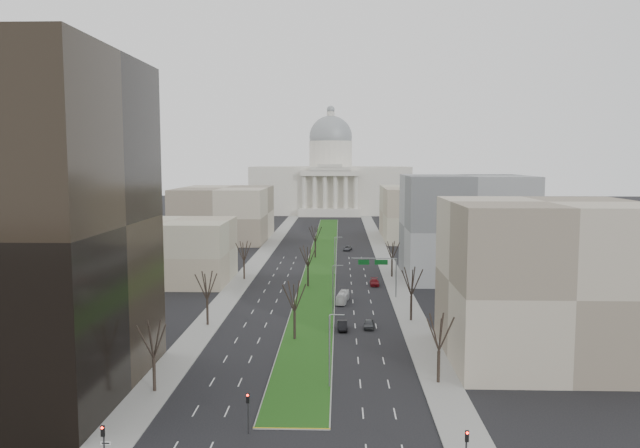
% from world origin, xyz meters
% --- Properties ---
extents(ground, '(600.00, 600.00, 0.00)m').
position_xyz_m(ground, '(0.00, 120.00, 0.00)').
color(ground, black).
rests_on(ground, ground).
extents(median, '(8.00, 222.03, 0.20)m').
position_xyz_m(median, '(0.00, 118.99, 0.10)').
color(median, '#999993').
rests_on(median, ground).
extents(sidewalk_left, '(5.00, 330.00, 0.15)m').
position_xyz_m(sidewalk_left, '(-17.50, 95.00, 0.07)').
color(sidewalk_left, gray).
rests_on(sidewalk_left, ground).
extents(sidewalk_right, '(5.00, 330.00, 0.15)m').
position_xyz_m(sidewalk_right, '(17.50, 95.00, 0.07)').
color(sidewalk_right, gray).
rests_on(sidewalk_right, ground).
extents(capitol, '(80.00, 46.00, 55.00)m').
position_xyz_m(capitol, '(0.00, 269.59, 16.31)').
color(capitol, beige).
rests_on(capitol, ground).
extents(building_beige_left, '(26.00, 22.00, 14.00)m').
position_xyz_m(building_beige_left, '(-33.00, 85.00, 7.00)').
color(building_beige_left, tan).
rests_on(building_beige_left, ground).
extents(building_tan_right, '(26.00, 24.00, 22.00)m').
position_xyz_m(building_tan_right, '(33.00, 32.00, 11.00)').
color(building_tan_right, gray).
rests_on(building_tan_right, ground).
extents(building_grey_right, '(28.00, 26.00, 24.00)m').
position_xyz_m(building_grey_right, '(34.00, 92.00, 12.00)').
color(building_grey_right, slate).
rests_on(building_grey_right, ground).
extents(building_far_left, '(30.00, 40.00, 18.00)m').
position_xyz_m(building_far_left, '(-35.00, 160.00, 9.00)').
color(building_far_left, gray).
rests_on(building_far_left, ground).
extents(building_far_right, '(30.00, 40.00, 18.00)m').
position_xyz_m(building_far_right, '(35.00, 165.00, 9.00)').
color(building_far_right, tan).
rests_on(building_far_right, ground).
extents(tree_left_near, '(5.10, 5.10, 9.18)m').
position_xyz_m(tree_left_near, '(-17.20, 18.00, 6.61)').
color(tree_left_near, black).
rests_on(tree_left_near, ground).
extents(tree_left_mid, '(5.40, 5.40, 9.72)m').
position_xyz_m(tree_left_mid, '(-17.20, 48.00, 7.00)').
color(tree_left_mid, black).
rests_on(tree_left_mid, ground).
extents(tree_left_far, '(5.28, 5.28, 9.50)m').
position_xyz_m(tree_left_far, '(-17.20, 88.00, 6.84)').
color(tree_left_far, black).
rests_on(tree_left_far, ground).
extents(tree_right_near, '(5.16, 5.16, 9.29)m').
position_xyz_m(tree_right_near, '(17.20, 22.00, 6.69)').
color(tree_right_near, black).
rests_on(tree_right_near, ground).
extents(tree_right_mid, '(5.52, 5.52, 9.94)m').
position_xyz_m(tree_right_mid, '(17.20, 52.00, 7.16)').
color(tree_right_mid, black).
rests_on(tree_right_mid, ground).
extents(tree_right_far, '(5.04, 5.04, 9.07)m').
position_xyz_m(tree_right_far, '(17.20, 92.00, 6.53)').
color(tree_right_far, black).
rests_on(tree_right_far, ground).
extents(tree_median_a, '(5.40, 5.40, 9.72)m').
position_xyz_m(tree_median_a, '(-2.00, 40.00, 7.00)').
color(tree_median_a, black).
rests_on(tree_median_a, ground).
extents(tree_median_b, '(5.40, 5.40, 9.72)m').
position_xyz_m(tree_median_b, '(-2.00, 80.00, 7.00)').
color(tree_median_b, black).
rests_on(tree_median_b, ground).
extents(tree_median_c, '(5.40, 5.40, 9.72)m').
position_xyz_m(tree_median_c, '(-2.00, 120.00, 7.00)').
color(tree_median_c, black).
rests_on(tree_median_c, ground).
extents(streetlamp_median_a, '(1.90, 0.20, 9.16)m').
position_xyz_m(streetlamp_median_a, '(3.76, 20.00, 4.81)').
color(streetlamp_median_a, gray).
rests_on(streetlamp_median_a, ground).
extents(streetlamp_median_b, '(1.90, 0.20, 9.16)m').
position_xyz_m(streetlamp_median_b, '(3.76, 55.00, 4.81)').
color(streetlamp_median_b, gray).
rests_on(streetlamp_median_b, ground).
extents(streetlamp_median_c, '(1.90, 0.20, 9.16)m').
position_xyz_m(streetlamp_median_c, '(3.76, 95.00, 4.81)').
color(streetlamp_median_c, gray).
rests_on(streetlamp_median_c, ground).
extents(traffic_signal_left, '(0.32, 0.41, 4.30)m').
position_xyz_m(traffic_signal_left, '(-16.00, -1.07, 2.79)').
color(traffic_signal_left, '#2D2D30').
rests_on(traffic_signal_left, ground).
extents(traffic_signal_right, '(0.32, 0.41, 4.30)m').
position_xyz_m(traffic_signal_right, '(16.00, -1.07, 2.79)').
color(traffic_signal_right, '#2D2D30').
rests_on(traffic_signal_right, ground).
extents(traffic_signal_median, '(0.32, 0.41, 4.30)m').
position_xyz_m(traffic_signal_median, '(-4.30, 6.93, 2.79)').
color(traffic_signal_median, '#2D2D30').
rests_on(traffic_signal_median, ground).
extents(mast_arm_signs, '(9.12, 0.24, 8.09)m').
position_xyz_m(mast_arm_signs, '(13.49, 70.03, 6.11)').
color(mast_arm_signs, gray).
rests_on(mast_arm_signs, ground).
extents(car_grey_near, '(1.96, 4.22, 1.40)m').
position_xyz_m(car_grey_near, '(9.75, 47.18, 0.70)').
color(car_grey_near, '#44474B').
rests_on(car_grey_near, ground).
extents(car_black, '(1.71, 4.47, 1.46)m').
position_xyz_m(car_black, '(5.35, 45.99, 0.73)').
color(car_black, black).
rests_on(car_black, ground).
extents(car_red, '(1.99, 4.84, 1.40)m').
position_xyz_m(car_red, '(12.58, 82.17, 0.70)').
color(car_red, maroon).
rests_on(car_red, ground).
extents(car_grey_far, '(3.01, 5.12, 1.34)m').
position_xyz_m(car_grey_far, '(7.25, 134.81, 0.67)').
color(car_grey_far, '#57585F').
rests_on(car_grey_far, ground).
extents(box_van, '(2.68, 7.54, 2.06)m').
position_xyz_m(box_van, '(5.50, 65.54, 1.03)').
color(box_van, white).
rests_on(box_van, ground).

